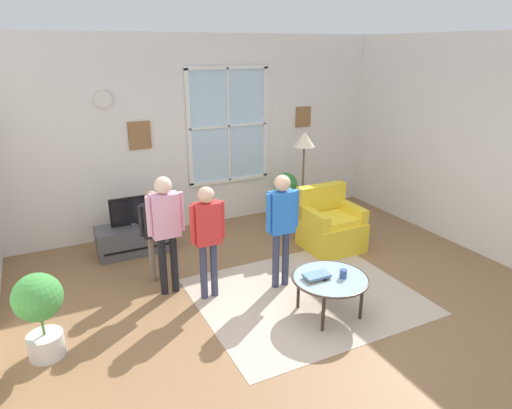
% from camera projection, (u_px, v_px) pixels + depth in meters
% --- Properties ---
extents(ground_plane, '(6.59, 6.47, 0.02)m').
position_uv_depth(ground_plane, '(301.00, 311.00, 4.95)').
color(ground_plane, olive).
extents(back_wall, '(5.99, 0.17, 2.94)m').
position_uv_depth(back_wall, '(204.00, 133.00, 6.99)').
color(back_wall, silver).
rests_on(back_wall, ground_plane).
extents(side_wall_right, '(0.12, 5.87, 2.94)m').
position_uv_depth(side_wall_right, '(508.00, 152.00, 5.73)').
color(side_wall_right, silver).
rests_on(side_wall_right, ground_plane).
extents(area_rug, '(2.44, 2.06, 0.01)m').
position_uv_depth(area_rug, '(306.00, 296.00, 5.23)').
color(area_rug, '#C6B29E').
rests_on(area_rug, ground_plane).
extents(tv_stand, '(1.02, 0.46, 0.40)m').
position_uv_depth(tv_stand, '(135.00, 239.00, 6.28)').
color(tv_stand, '#4C4C51').
rests_on(tv_stand, ground_plane).
extents(television, '(0.60, 0.08, 0.42)m').
position_uv_depth(television, '(132.00, 211.00, 6.14)').
color(television, '#4C4C4C').
rests_on(television, tv_stand).
extents(armchair, '(0.76, 0.74, 0.87)m').
position_uv_depth(armchair, '(330.00, 226.00, 6.40)').
color(armchair, yellow).
rests_on(armchair, ground_plane).
extents(coffee_table, '(0.82, 0.82, 0.44)m').
position_uv_depth(coffee_table, '(330.00, 280.00, 4.76)').
color(coffee_table, '#99B2B7').
rests_on(coffee_table, ground_plane).
extents(book_stack, '(0.28, 0.16, 0.05)m').
position_uv_depth(book_stack, '(317.00, 276.00, 4.72)').
color(book_stack, brown).
rests_on(book_stack, coffee_table).
extents(cup, '(0.08, 0.08, 0.09)m').
position_uv_depth(cup, '(343.00, 274.00, 4.73)').
color(cup, '#334C8C').
rests_on(cup, coffee_table).
extents(remote_near_books, '(0.06, 0.14, 0.02)m').
position_uv_depth(remote_near_books, '(323.00, 277.00, 4.73)').
color(remote_near_books, black).
rests_on(remote_near_books, coffee_table).
extents(person_pink_shirt, '(0.43, 0.19, 1.42)m').
position_uv_depth(person_pink_shirt, '(166.00, 222.00, 5.02)').
color(person_pink_shirt, black).
rests_on(person_pink_shirt, ground_plane).
extents(person_red_shirt, '(0.40, 0.18, 1.34)m').
position_uv_depth(person_red_shirt, '(207.00, 230.00, 4.94)').
color(person_red_shirt, '#333851').
rests_on(person_red_shirt, ground_plane).
extents(person_blue_shirt, '(0.42, 0.19, 1.40)m').
position_uv_depth(person_blue_shirt, '(282.00, 219.00, 5.16)').
color(person_blue_shirt, '#333851').
rests_on(person_blue_shirt, ground_plane).
extents(person_black_shirt, '(0.35, 0.16, 1.16)m').
position_uv_depth(person_black_shirt, '(154.00, 226.00, 5.35)').
color(person_black_shirt, '#726656').
rests_on(person_black_shirt, ground_plane).
extents(potted_plant_by_window, '(0.39, 0.39, 0.81)m').
position_uv_depth(potted_plant_by_window, '(285.00, 195.00, 7.38)').
color(potted_plant_by_window, silver).
rests_on(potted_plant_by_window, ground_plane).
extents(potted_plant_corner, '(0.44, 0.44, 0.85)m').
position_uv_depth(potted_plant_corner, '(40.00, 308.00, 4.05)').
color(potted_plant_corner, silver).
rests_on(potted_plant_corner, ground_plane).
extents(floor_lamp, '(0.32, 0.32, 1.57)m').
position_uv_depth(floor_lamp, '(304.00, 149.00, 6.65)').
color(floor_lamp, black).
rests_on(floor_lamp, ground_plane).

